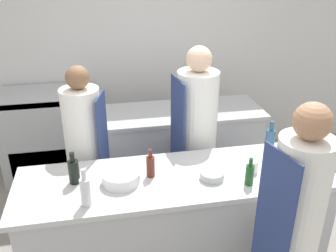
% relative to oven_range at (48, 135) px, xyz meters
% --- Properties ---
extents(wall_back, '(8.00, 0.06, 2.80)m').
position_rel_oven_range_xyz_m(wall_back, '(1.14, 0.36, 0.88)').
color(wall_back, silver).
rests_on(wall_back, ground_plane).
extents(prep_counter, '(2.37, 0.72, 0.94)m').
position_rel_oven_range_xyz_m(prep_counter, '(1.14, -1.77, -0.05)').
color(prep_counter, '#A8AAAF').
rests_on(prep_counter, ground_plane).
extents(pass_counter, '(1.71, 0.66, 0.94)m').
position_rel_oven_range_xyz_m(pass_counter, '(1.46, -0.55, -0.05)').
color(pass_counter, '#A8AAAF').
rests_on(pass_counter, ground_plane).
extents(oven_range, '(0.98, 0.61, 1.04)m').
position_rel_oven_range_xyz_m(oven_range, '(0.00, 0.00, 0.00)').
color(oven_range, '#A8AAAF').
rests_on(oven_range, ground_plane).
extents(chef_at_prep_near, '(0.36, 0.35, 1.74)m').
position_rel_oven_range_xyz_m(chef_at_prep_near, '(1.72, -2.45, 0.36)').
color(chef_at_prep_near, black).
rests_on(chef_at_prep_near, ground_plane).
extents(chef_at_stove, '(0.37, 0.35, 1.65)m').
position_rel_oven_range_xyz_m(chef_at_stove, '(0.47, -1.17, 0.31)').
color(chef_at_stove, black).
rests_on(chef_at_stove, ground_plane).
extents(chef_at_pass_far, '(0.39, 0.37, 1.75)m').
position_rel_oven_range_xyz_m(chef_at_pass_far, '(1.46, -1.14, 0.36)').
color(chef_at_pass_far, black).
rests_on(chef_at_pass_far, ground_plane).
extents(bottle_olive_oil, '(0.07, 0.07, 0.27)m').
position_rel_oven_range_xyz_m(bottle_olive_oil, '(1.98, -1.55, 0.53)').
color(bottle_olive_oil, '#2D5175').
rests_on(bottle_olive_oil, prep_counter).
extents(bottle_vinegar, '(0.08, 0.08, 0.24)m').
position_rel_oven_range_xyz_m(bottle_vinegar, '(0.40, -1.71, 0.51)').
color(bottle_vinegar, black).
rests_on(bottle_vinegar, prep_counter).
extents(bottle_wine, '(0.07, 0.07, 0.27)m').
position_rel_oven_range_xyz_m(bottle_wine, '(0.49, -2.00, 0.52)').
color(bottle_wine, silver).
rests_on(bottle_wine, prep_counter).
extents(bottle_cooking_oil, '(0.06, 0.06, 0.21)m').
position_rel_oven_range_xyz_m(bottle_cooking_oil, '(1.63, -1.97, 0.50)').
color(bottle_cooking_oil, '#19471E').
rests_on(bottle_cooking_oil, prep_counter).
extents(bottle_sauce, '(0.06, 0.06, 0.22)m').
position_rel_oven_range_xyz_m(bottle_sauce, '(0.95, -1.73, 0.50)').
color(bottle_sauce, '#5B2319').
rests_on(bottle_sauce, prep_counter).
extents(bowl_mixing_large, '(0.18, 0.18, 0.06)m').
position_rel_oven_range_xyz_m(bowl_mixing_large, '(1.39, -1.85, 0.45)').
color(bowl_mixing_large, '#B7BABC').
rests_on(bowl_mixing_large, prep_counter).
extents(bowl_prep_small, '(0.27, 0.27, 0.08)m').
position_rel_oven_range_xyz_m(bowl_prep_small, '(0.73, -1.78, 0.46)').
color(bowl_prep_small, white).
rests_on(bowl_prep_small, prep_counter).
extents(cup, '(0.07, 0.07, 0.09)m').
position_rel_oven_range_xyz_m(cup, '(1.72, -1.82, 0.46)').
color(cup, white).
rests_on(cup, prep_counter).
extents(cutting_board, '(0.38, 0.19, 0.01)m').
position_rel_oven_range_xyz_m(cutting_board, '(2.06, -1.86, 0.42)').
color(cutting_board, white).
rests_on(cutting_board, prep_counter).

